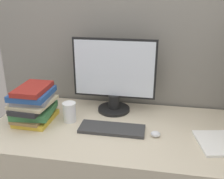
{
  "coord_description": "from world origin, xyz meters",
  "views": [
    {
      "loc": [
        0.24,
        -1.05,
        1.59
      ],
      "look_at": [
        -0.02,
        0.42,
        1.01
      ],
      "focal_mm": 42.0,
      "sensor_mm": 36.0,
      "label": 1
    }
  ],
  "objects_px": {
    "monitor": "(114,78)",
    "keyboard": "(112,129)",
    "mouse": "(156,134)",
    "book_stack": "(34,104)",
    "coffee_cup": "(69,112)"
  },
  "relations": [
    {
      "from": "monitor",
      "to": "keyboard",
      "type": "distance_m",
      "value": 0.37
    },
    {
      "from": "keyboard",
      "to": "coffee_cup",
      "type": "height_order",
      "value": "coffee_cup"
    },
    {
      "from": "keyboard",
      "to": "mouse",
      "type": "xyz_separation_m",
      "value": [
        0.27,
        -0.03,
        0.01
      ]
    },
    {
      "from": "monitor",
      "to": "keyboard",
      "type": "relative_size",
      "value": 1.42
    },
    {
      "from": "book_stack",
      "to": "monitor",
      "type": "bearing_deg",
      "value": 26.64
    },
    {
      "from": "monitor",
      "to": "book_stack",
      "type": "relative_size",
      "value": 1.84
    },
    {
      "from": "mouse",
      "to": "monitor",
      "type": "bearing_deg",
      "value": 134.39
    },
    {
      "from": "mouse",
      "to": "book_stack",
      "type": "distance_m",
      "value": 0.8
    },
    {
      "from": "keyboard",
      "to": "mouse",
      "type": "distance_m",
      "value": 0.27
    },
    {
      "from": "coffee_cup",
      "to": "book_stack",
      "type": "relative_size",
      "value": 0.42
    },
    {
      "from": "keyboard",
      "to": "coffee_cup",
      "type": "bearing_deg",
      "value": 166.55
    },
    {
      "from": "mouse",
      "to": "book_stack",
      "type": "bearing_deg",
      "value": 175.29
    },
    {
      "from": "monitor",
      "to": "book_stack",
      "type": "distance_m",
      "value": 0.56
    },
    {
      "from": "book_stack",
      "to": "coffee_cup",
      "type": "bearing_deg",
      "value": 7.96
    },
    {
      "from": "keyboard",
      "to": "coffee_cup",
      "type": "relative_size",
      "value": 3.11
    }
  ]
}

